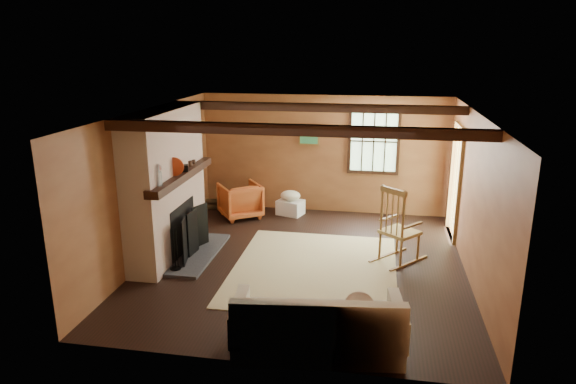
% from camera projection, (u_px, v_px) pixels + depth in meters
% --- Properties ---
extents(ground, '(5.50, 5.50, 0.00)m').
position_uv_depth(ground, '(304.00, 263.00, 8.20)').
color(ground, black).
rests_on(ground, ground).
extents(room_envelope, '(5.02, 5.52, 2.44)m').
position_uv_depth(room_envelope, '(321.00, 160.00, 7.95)').
color(room_envelope, '#965935').
rests_on(room_envelope, ground).
extents(fireplace, '(1.02, 2.30, 2.40)m').
position_uv_depth(fireplace, '(168.00, 190.00, 8.26)').
color(fireplace, brown).
rests_on(fireplace, ground).
extents(rug, '(2.50, 3.00, 0.01)m').
position_uv_depth(rug, '(314.00, 269.00, 7.97)').
color(rug, '#C6B484').
rests_on(rug, ground).
extents(rocking_chair, '(0.95, 0.99, 1.26)m').
position_uv_depth(rocking_chair, '(398.00, 230.00, 8.13)').
color(rocking_chair, tan).
rests_on(rocking_chair, ground).
extents(sofa, '(2.00, 1.07, 0.77)m').
position_uv_depth(sofa, '(318.00, 330.00, 5.76)').
color(sofa, beige).
rests_on(sofa, ground).
extents(firewood_pile, '(0.65, 0.12, 0.24)m').
position_uv_depth(firewood_pile, '(221.00, 205.00, 10.78)').
color(firewood_pile, brown).
rests_on(firewood_pile, ground).
extents(laundry_basket, '(0.59, 0.51, 0.30)m').
position_uv_depth(laundry_basket, '(290.00, 207.00, 10.50)').
color(laundry_basket, white).
rests_on(laundry_basket, ground).
extents(basket_pillow, '(0.45, 0.38, 0.21)m').
position_uv_depth(basket_pillow, '(290.00, 196.00, 10.43)').
color(basket_pillow, beige).
rests_on(basket_pillow, laundry_basket).
extents(armchair, '(1.05, 1.06, 0.70)m').
position_uv_depth(armchair, '(240.00, 200.00, 10.29)').
color(armchair, '#BF6026').
rests_on(armchair, ground).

